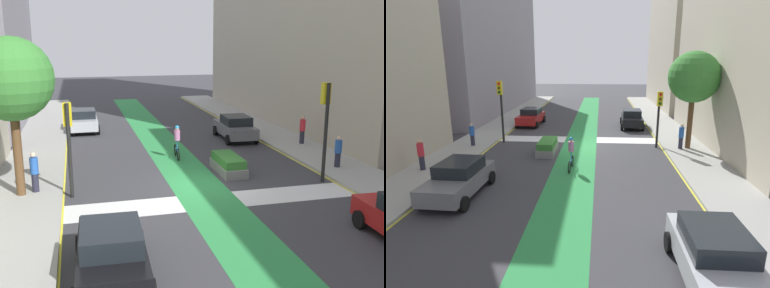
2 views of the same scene
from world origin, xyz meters
TOP-DOWN VIEW (x-y plane):
  - ground_plane at (0.00, 0.00)m, footprint 120.00×120.00m
  - bike_lane_paint at (-0.22, 0.00)m, footprint 2.40×60.00m
  - crosswalk_band at (0.00, -2.00)m, footprint 12.00×1.80m
  - sidewalk_left at (-7.50, 0.00)m, footprint 3.00×60.00m
  - curb_stripe_left at (-6.00, 0.00)m, footprint 0.16×60.00m
  - sidewalk_right at (7.50, 0.00)m, footprint 3.00×60.00m
  - curb_stripe_right at (6.00, 0.00)m, footprint 0.16×60.00m
  - traffic_signal_near_right at (5.50, -0.71)m, footprint 0.35×0.52m
  - traffic_signal_near_left at (-5.61, 0.01)m, footprint 0.35×0.52m
  - car_silver_left_far at (-4.81, 13.68)m, footprint 2.02×4.20m
  - car_black_left_near at (-4.53, -7.06)m, footprint 2.16×4.27m
  - car_grey_right_far at (4.62, 8.55)m, footprint 2.15×4.26m
  - cyclist_in_lane at (-0.08, 4.79)m, footprint 0.32×1.73m
  - pedestrian_sidewalk_right_a at (7.21, 0.74)m, footprint 0.34×0.34m
  - pedestrian_sidewalk_left_a at (-7.08, 0.55)m, footprint 0.34×0.34m
  - pedestrian_sidewalk_right_b at (7.94, 5.83)m, footprint 0.34×0.34m
  - street_tree_near at (-7.63, 0.31)m, footprint 3.29×3.29m
  - median_planter at (1.78, 1.63)m, footprint 1.12×2.71m

SIDE VIEW (x-z plane):
  - ground_plane at x=0.00m, z-range 0.00..0.00m
  - crosswalk_band at x=0.00m, z-range 0.00..0.01m
  - bike_lane_paint at x=-0.22m, z-range 0.00..0.01m
  - curb_stripe_left at x=-6.00m, z-range 0.00..0.01m
  - curb_stripe_right at x=6.00m, z-range 0.00..0.01m
  - sidewalk_left at x=-7.50m, z-range 0.00..0.15m
  - sidewalk_right at x=7.50m, z-range 0.00..0.15m
  - median_planter at x=1.78m, z-range -0.02..0.83m
  - car_silver_left_far at x=-4.81m, z-range 0.02..1.59m
  - car_black_left_near at x=-4.53m, z-range 0.02..1.59m
  - car_grey_right_far at x=4.62m, z-range 0.02..1.59m
  - pedestrian_sidewalk_right_a at x=7.21m, z-range 0.16..1.72m
  - cyclist_in_lane at x=-0.08m, z-range 0.04..1.90m
  - pedestrian_sidewalk_left_a at x=-7.08m, z-range 0.17..1.86m
  - pedestrian_sidewalk_right_b at x=7.94m, z-range 0.17..1.87m
  - traffic_signal_near_left at x=-5.61m, z-range 0.80..4.71m
  - traffic_signal_near_right at x=5.50m, z-range 0.90..5.40m
  - street_tree_near at x=-7.63m, z-range 1.65..8.02m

